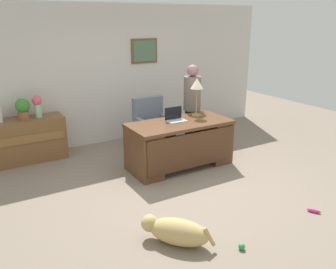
{
  "coord_description": "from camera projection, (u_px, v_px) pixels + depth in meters",
  "views": [
    {
      "loc": [
        -2.71,
        -4.05,
        2.41
      ],
      "look_at": [
        -0.14,
        0.3,
        0.75
      ],
      "focal_mm": 37.84,
      "sensor_mm": 36.0,
      "label": 1
    }
  ],
  "objects": [
    {
      "name": "vase_with_flowers",
      "position": [
        37.0,
        105.0,
        6.13
      ],
      "size": [
        0.17,
        0.17,
        0.39
      ],
      "color": "#9DC5A4",
      "rests_on": "credenza"
    },
    {
      "name": "laptop",
      "position": [
        175.0,
        117.0,
        5.9
      ],
      "size": [
        0.32,
        0.22,
        0.23
      ],
      "color": "#B2B5BA",
      "rests_on": "desk"
    },
    {
      "name": "credenza",
      "position": [
        24.0,
        141.0,
        6.17
      ],
      "size": [
        1.39,
        0.5,
        0.77
      ],
      "color": "brown",
      "rests_on": "ground_plane"
    },
    {
      "name": "desk_lamp",
      "position": [
        197.0,
        86.0,
        6.06
      ],
      "size": [
        0.22,
        0.22,
        0.66
      ],
      "color": "#9E8447",
      "rests_on": "desk"
    },
    {
      "name": "desk",
      "position": [
        180.0,
        143.0,
        5.93
      ],
      "size": [
        1.73,
        0.81,
        0.78
      ],
      "color": "brown",
      "rests_on": "ground_plane"
    },
    {
      "name": "dog_toy_ball",
      "position": [
        242.0,
        246.0,
        3.87
      ],
      "size": [
        0.08,
        0.08,
        0.08
      ],
      "primitive_type": "sphere",
      "color": "green",
      "rests_on": "ground_plane"
    },
    {
      "name": "dog_toy_bone",
      "position": [
        314.0,
        211.0,
        4.61
      ],
      "size": [
        0.13,
        0.18,
        0.05
      ],
      "primitive_type": "ellipsoid",
      "rotation": [
        0.0,
        0.0,
        2.09
      ],
      "color": "#D8338C",
      "rests_on": "ground_plane"
    },
    {
      "name": "dog_lying",
      "position": [
        176.0,
        231.0,
        3.94
      ],
      "size": [
        0.68,
        0.73,
        0.3
      ],
      "color": "tan",
      "rests_on": "ground_plane"
    },
    {
      "name": "ground_plane",
      "position": [
        186.0,
        185.0,
        5.38
      ],
      "size": [
        12.0,
        12.0,
        0.0
      ],
      "primitive_type": "plane",
      "color": "gray"
    },
    {
      "name": "back_wall",
      "position": [
        116.0,
        74.0,
        7.08
      ],
      "size": [
        7.0,
        0.16,
        2.7
      ],
      "color": "silver",
      "rests_on": "ground_plane"
    },
    {
      "name": "potted_plant",
      "position": [
        23.0,
        108.0,
        6.02
      ],
      "size": [
        0.24,
        0.24,
        0.36
      ],
      "color": "brown",
      "rests_on": "credenza"
    },
    {
      "name": "person_standing",
      "position": [
        192.0,
        107.0,
        6.63
      ],
      "size": [
        0.32,
        0.32,
        1.62
      ],
      "color": "#262323",
      "rests_on": "ground_plane"
    },
    {
      "name": "armchair",
      "position": [
        152.0,
        128.0,
        6.63
      ],
      "size": [
        0.6,
        0.59,
        1.02
      ],
      "color": "slate",
      "rests_on": "ground_plane"
    }
  ]
}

